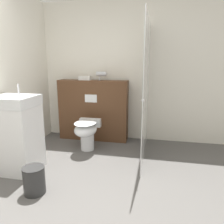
{
  "coord_description": "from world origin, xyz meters",
  "views": [
    {
      "loc": [
        0.82,
        -1.61,
        1.44
      ],
      "look_at": [
        0.18,
        1.42,
        0.72
      ],
      "focal_mm": 35.0,
      "sensor_mm": 36.0,
      "label": 1
    }
  ],
  "objects_px": {
    "waste_bin": "(34,180)",
    "sink_vanity": "(16,134)",
    "toilet": "(87,132)",
    "hair_drier": "(102,74)"
  },
  "relations": [
    {
      "from": "waste_bin",
      "to": "toilet",
      "type": "bearing_deg",
      "value": 81.64
    },
    {
      "from": "toilet",
      "to": "waste_bin",
      "type": "height_order",
      "value": "toilet"
    },
    {
      "from": "toilet",
      "to": "waste_bin",
      "type": "relative_size",
      "value": 1.72
    },
    {
      "from": "sink_vanity",
      "to": "waste_bin",
      "type": "height_order",
      "value": "sink_vanity"
    },
    {
      "from": "toilet",
      "to": "hair_drier",
      "type": "height_order",
      "value": "hair_drier"
    },
    {
      "from": "hair_drier",
      "to": "waste_bin",
      "type": "distance_m",
      "value": 2.14
    },
    {
      "from": "hair_drier",
      "to": "waste_bin",
      "type": "relative_size",
      "value": 0.64
    },
    {
      "from": "sink_vanity",
      "to": "hair_drier",
      "type": "xyz_separation_m",
      "value": [
        0.81,
        1.38,
        0.71
      ]
    },
    {
      "from": "waste_bin",
      "to": "sink_vanity",
      "type": "bearing_deg",
      "value": 137.99
    },
    {
      "from": "sink_vanity",
      "to": "hair_drier",
      "type": "relative_size",
      "value": 5.74
    }
  ]
}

